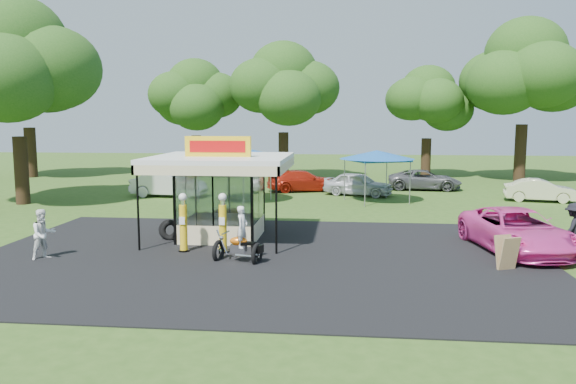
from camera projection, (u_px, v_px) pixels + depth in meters
The scene contains 25 objects.
ground at pixel (250, 273), 17.83m from camera, with size 120.00×120.00×0.00m, color #2E4D18.
asphalt_apron at pixel (259, 257), 19.80m from camera, with size 20.00×14.00×0.04m, color black.
gas_station_kiosk at pixel (222, 195), 22.72m from camera, with size 5.40×5.40×4.18m.
gas_pump_left at pixel (183, 224), 20.41m from camera, with size 0.41×0.41×2.19m.
gas_pump_right at pixel (223, 225), 20.25m from camera, with size 0.41×0.41×2.21m.
motorcycle at pixel (241, 240), 18.99m from camera, with size 1.78×1.12×2.02m.
spare_tires at pixel (170, 230), 22.55m from camera, with size 1.01×0.63×0.85m.
a_frame_sign at pixel (507, 253), 18.03m from camera, with size 0.68×0.77×1.12m.
kiosk_car at pixel (233, 217), 25.07m from camera, with size 1.13×2.82×0.96m, color yellow.
pink_sedan at pixel (516, 231), 20.56m from camera, with size 2.61×5.65×1.57m, color #F241A8.
spectator_west at pixel (43, 234), 19.41m from camera, with size 0.86×0.67×1.77m, color white.
spectator_east_a at pixel (574, 228), 20.20m from camera, with size 1.21×0.69×1.87m, color black.
bg_car_a at pixel (169, 184), 35.10m from camera, with size 1.63×4.67×1.54m, color silver.
bg_car_b at pixel (303, 181), 37.71m from camera, with size 1.97×4.84×1.40m, color #AC1D0D.
bg_car_c at pixel (358, 184), 35.61m from camera, with size 1.75×4.34×1.48m, color silver.
bg_car_d at pixel (425, 180), 38.53m from camera, with size 2.27×4.93×1.37m, color #565658.
bg_car_e at pixel (540, 190), 33.06m from camera, with size 1.41×4.03×1.33m, color beige.
tent_west at pixel (235, 151), 32.71m from camera, with size 4.71×4.71×3.29m.
tent_east at pixel (377, 155), 32.61m from camera, with size 4.34×4.34×3.04m.
oak_far_a at pixel (27, 88), 46.08m from camera, with size 9.75×9.75×11.55m.
oak_far_b at pixel (196, 103), 46.59m from camera, with size 8.03×8.03×9.57m.
oak_far_c at pixel (283, 94), 44.44m from camera, with size 9.06×9.06×10.67m.
oak_far_d at pixel (427, 108), 46.12m from camera, with size 7.56×7.56×8.99m.
oak_far_e at pixel (524, 80), 43.13m from camera, with size 10.32×10.32×12.28m.
oak_near at pixel (16, 77), 31.29m from camera, with size 9.90×9.90×11.40m.
Camera 1 is at (3.00, -17.12, 4.86)m, focal length 35.00 mm.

